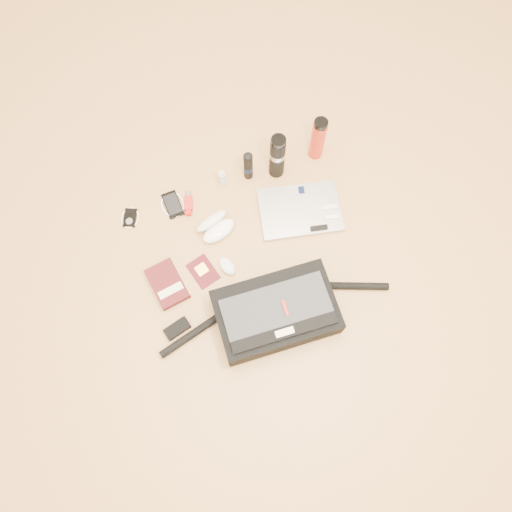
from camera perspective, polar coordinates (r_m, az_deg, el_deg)
name	(u,v)px	position (r m, az deg, el deg)	size (l,w,h in m)	color
ground	(254,272)	(2.16, -0.24, -1.84)	(4.00, 4.00, 0.00)	tan
messenger_bag	(275,312)	(2.04, 2.24, -6.46)	(1.00, 0.31, 0.14)	black
laptop	(300,210)	(2.26, 5.09, 5.21)	(0.40, 0.31, 0.03)	#A4A4A7
book	(168,284)	(2.15, -10.06, -3.14)	(0.16, 0.21, 0.04)	#441014
passport	(203,271)	(2.17, -6.08, -1.76)	(0.13, 0.16, 0.01)	#440C13
mouse	(227,266)	(2.15, -3.30, -1.16)	(0.08, 0.10, 0.03)	silver
sunglasses_case	(215,226)	(2.20, -4.69, 3.42)	(0.19, 0.18, 0.09)	white
ipod	(130,218)	(2.31, -14.20, 4.24)	(0.10, 0.11, 0.01)	black
phone	(173,205)	(2.30, -9.50, 5.82)	(0.11, 0.14, 0.01)	black
inhaler	(189,203)	(2.28, -7.72, 6.03)	(0.06, 0.12, 0.03)	#A71E1A
spray_bottle	(222,178)	(2.29, -3.87, 8.86)	(0.04, 0.04, 0.11)	silver
aerosol_can	(248,166)	(2.27, -0.90, 10.28)	(0.05, 0.05, 0.18)	black
thermos_black	(277,156)	(2.24, 2.45, 11.32)	(0.07, 0.07, 0.27)	black
thermos_red	(318,139)	(2.31, 7.09, 13.16)	(0.08, 0.08, 0.25)	#B12618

